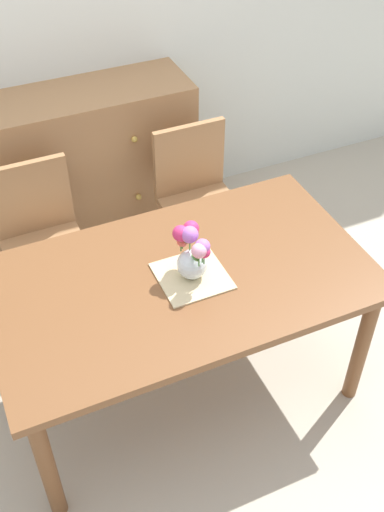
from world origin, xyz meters
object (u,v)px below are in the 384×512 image
Objects in this scene: chair_left at (41,235)px; dresser at (77,172)px; flower_vase at (192,253)px; chair_right at (197,193)px; dining_table at (181,291)px.

dresser is (0.34, 0.51, -0.02)m from chair_left.
flower_vase is at bearing 120.81° from chair_left.
chair_right is (0.90, 0.00, 0.00)m from chair_left.
dresser reaches higher than dining_table.
chair_left is 3.61× the size of flower_vase.
dining_table is 6.67× the size of flower_vase.
flower_vase is at bearing -19.87° from dining_table.
chair_left is at bearing 118.83° from dining_table.
chair_left is (-0.45, 0.82, -0.15)m from dining_table.
dresser reaches higher than chair_right.
chair_left reaches higher than dining_table.
flower_vase reaches higher than dining_table.
dresser is at bearing 96.66° from flower_vase.
chair_left is at bearing -123.63° from dresser.
dining_table is 1.85× the size of chair_left.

